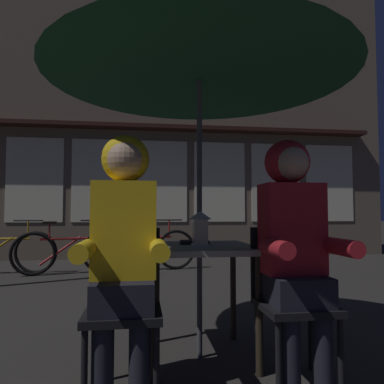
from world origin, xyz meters
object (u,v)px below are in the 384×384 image
(chair_left, at_px, (124,299))
(chair_right, at_px, (290,293))
(lantern, at_px, (200,228))
(book, at_px, (194,242))
(person_right_hooded, at_px, (293,233))
(cafe_table, at_px, (199,260))
(patio_umbrella, at_px, (199,54))
(bicycle_third, at_px, (146,249))
(bicycle_nearest, at_px, (1,252))
(bicycle_second, at_px, (68,251))
(person_left_hooded, at_px, (124,234))

(chair_left, distance_m, chair_right, 0.96)
(lantern, xyz_separation_m, chair_left, (-0.47, -0.28, -0.37))
(chair_right, distance_m, book, 0.74)
(lantern, xyz_separation_m, person_right_hooded, (0.49, -0.34, -0.01))
(cafe_table, bearing_deg, patio_umbrella, 0.00)
(bicycle_third, bearing_deg, book, -84.90)
(person_right_hooded, xyz_separation_m, bicycle_nearest, (-3.02, 3.94, -0.50))
(chair_left, relative_size, bicycle_second, 0.52)
(lantern, xyz_separation_m, person_left_hooded, (-0.47, -0.34, -0.01))
(bicycle_second, bearing_deg, cafe_table, -65.98)
(bicycle_nearest, distance_m, book, 4.26)
(person_left_hooded, height_order, person_right_hooded, same)
(person_right_hooded, bearing_deg, patio_umbrella, 138.43)
(lantern, bearing_deg, bicycle_second, 113.38)
(cafe_table, distance_m, person_right_hooded, 0.67)
(lantern, bearing_deg, person_left_hooded, -144.14)
(chair_right, bearing_deg, chair_left, 180.00)
(person_left_hooded, height_order, bicycle_third, person_left_hooded)
(lantern, bearing_deg, book, 93.19)
(chair_right, bearing_deg, patio_umbrella, 142.45)
(patio_umbrella, bearing_deg, person_left_hooded, -138.43)
(lantern, bearing_deg, bicycle_nearest, 125.09)
(patio_umbrella, height_order, person_left_hooded, patio_umbrella)
(bicycle_nearest, distance_m, bicycle_second, 1.03)
(person_right_hooded, height_order, bicycle_third, person_right_hooded)
(person_left_hooded, bearing_deg, chair_left, 90.00)
(bicycle_second, xyz_separation_m, book, (1.50, -3.29, 0.41))
(cafe_table, bearing_deg, bicycle_second, 114.02)
(cafe_table, bearing_deg, chair_right, -37.55)
(chair_left, distance_m, bicycle_third, 3.92)
(cafe_table, distance_m, chair_right, 0.62)
(chair_left, bearing_deg, person_right_hooded, -3.39)
(bicycle_nearest, xyz_separation_m, bicycle_second, (1.02, -0.12, 0.00))
(patio_umbrella, bearing_deg, bicycle_third, 95.26)
(cafe_table, distance_m, patio_umbrella, 1.42)
(cafe_table, bearing_deg, person_left_hooded, -138.43)
(patio_umbrella, bearing_deg, person_right_hooded, -41.57)
(chair_right, relative_size, book, 4.35)
(patio_umbrella, xyz_separation_m, bicycle_nearest, (-2.54, 3.52, -1.71))
(person_left_hooded, relative_size, book, 7.00)
(chair_left, relative_size, bicycle_nearest, 0.52)
(cafe_table, bearing_deg, lantern, -95.82)
(chair_right, xyz_separation_m, bicycle_nearest, (-3.02, 3.89, -0.14))
(lantern, relative_size, bicycle_third, 0.14)
(patio_umbrella, distance_m, chair_left, 1.68)
(person_left_hooded, bearing_deg, person_right_hooded, 0.00)
(cafe_table, bearing_deg, bicycle_nearest, 125.83)
(cafe_table, height_order, chair_left, chair_left)
(patio_umbrella, bearing_deg, bicycle_nearest, 125.83)
(person_left_hooded, height_order, bicycle_nearest, person_left_hooded)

